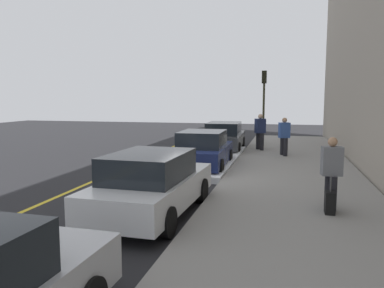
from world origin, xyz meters
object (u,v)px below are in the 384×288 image
Objects in this scene: traffic_light_pole at (264,94)px; pedestrian_navy_coat at (260,131)px; parked_car_navy at (203,150)px; rolling_suitcase at (330,202)px; pedestrian_blue_coat at (284,135)px; parked_car_white at (152,184)px; parked_car_charcoal at (224,137)px; pedestrian_grey_coat at (331,171)px.

pedestrian_navy_coat is at bearing 179.83° from traffic_light_pole.
pedestrian_navy_coat is 3.18m from traffic_light_pole.
parked_car_navy is 4.75× the size of rolling_suitcase.
pedestrian_blue_coat is 0.42× the size of traffic_light_pole.
parked_car_navy is (5.96, 0.04, -0.00)m from parked_car_white.
parked_car_white is 2.48× the size of pedestrian_navy_coat.
parked_car_white is at bearing 170.95° from pedestrian_navy_coat.
parked_car_white is 0.97× the size of parked_car_charcoal.
rolling_suitcase is at bearing -159.05° from parked_car_charcoal.
parked_car_navy reaches higher than rolling_suitcase.
parked_car_white is 1.08× the size of parked_car_navy.
pedestrian_blue_coat is at bearing 6.85° from rolling_suitcase.
parked_car_navy is 0.90× the size of parked_car_charcoal.
traffic_light_pole is (2.48, -1.85, 2.19)m from parked_car_charcoal.
pedestrian_blue_coat is at bearing -40.69° from parked_car_navy.
parked_car_charcoal is at bearing 21.98° from pedestrian_grey_coat.
pedestrian_grey_coat is at bearing -75.75° from parked_car_white.
traffic_light_pole is at bearing -36.67° from parked_car_charcoal.
traffic_light_pole is at bearing -7.40° from parked_car_white.
parked_car_charcoal is 2.67× the size of pedestrian_blue_coat.
pedestrian_navy_coat is 2.07× the size of rolling_suitcase.
pedestrian_grey_coat is at bearing -158.02° from parked_car_charcoal.
pedestrian_navy_coat reaches higher than rolling_suitcase.
pedestrian_navy_coat is 2.10m from pedestrian_blue_coat.
parked_car_navy is 2.29× the size of pedestrian_navy_coat.
pedestrian_blue_coat reaches higher than rolling_suitcase.
pedestrian_blue_coat is at bearing -17.43° from parked_car_white.
traffic_light_pole is 4.73× the size of rolling_suitcase.
parked_car_white is 9.92m from pedestrian_blue_coat.
traffic_light_pole is at bearing -13.18° from parked_car_navy.
rolling_suitcase is at bearing -170.33° from traffic_light_pole.
pedestrian_blue_coat is at bearing 7.53° from pedestrian_grey_coat.
parked_car_white is 4.09m from rolling_suitcase.
traffic_light_pole reaches higher than pedestrian_blue_coat.
rolling_suitcase is at bearing -173.15° from pedestrian_blue_coat.
rolling_suitcase is at bearing -167.99° from pedestrian_navy_coat.
pedestrian_grey_coat is (-4.92, -4.13, 0.30)m from parked_car_navy.
parked_car_charcoal is 3.56m from pedestrian_blue_coat.
parked_car_white is at bearing 104.25° from pedestrian_grey_coat.
parked_car_navy is at bearing -179.84° from parked_car_charcoal.
pedestrian_navy_coat is 10.84m from rolling_suitcase.
traffic_light_pole is at bearing 10.21° from pedestrian_grey_coat.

